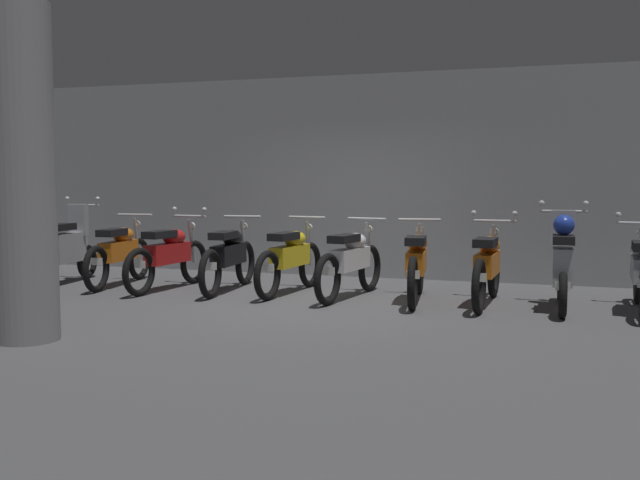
% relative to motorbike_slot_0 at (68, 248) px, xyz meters
% --- Properties ---
extents(ground_plane, '(80.00, 80.00, 0.00)m').
position_rel_motorbike_slot_0_xyz_m(ground_plane, '(3.96, -0.57, -0.53)').
color(ground_plane, '#4C4C4F').
extents(back_wall, '(16.00, 0.30, 3.20)m').
position_rel_motorbike_slot_0_xyz_m(back_wall, '(3.96, 2.14, 1.07)').
color(back_wall, gray).
rests_on(back_wall, ground).
extents(motorbike_slot_0, '(0.59, 1.68, 1.29)m').
position_rel_motorbike_slot_0_xyz_m(motorbike_slot_0, '(0.00, 0.00, 0.00)').
color(motorbike_slot_0, black).
rests_on(motorbike_slot_0, ground).
extents(motorbike_slot_1, '(0.56, 1.95, 1.03)m').
position_rel_motorbike_slot_0_xyz_m(motorbike_slot_1, '(0.88, 0.01, -0.04)').
color(motorbike_slot_1, black).
rests_on(motorbike_slot_1, ground).
extents(motorbike_slot_2, '(0.59, 1.95, 1.15)m').
position_rel_motorbike_slot_0_xyz_m(motorbike_slot_2, '(1.76, -0.10, -0.04)').
color(motorbike_slot_2, black).
rests_on(motorbike_slot_2, ground).
extents(motorbike_slot_3, '(0.56, 1.95, 1.03)m').
position_rel_motorbike_slot_0_xyz_m(motorbike_slot_3, '(2.64, 0.02, -0.04)').
color(motorbike_slot_3, black).
rests_on(motorbike_slot_3, ground).
extents(motorbike_slot_4, '(0.56, 1.95, 1.03)m').
position_rel_motorbike_slot_0_xyz_m(motorbike_slot_4, '(3.52, 0.10, -0.04)').
color(motorbike_slot_4, black).
rests_on(motorbike_slot_4, ground).
extents(motorbike_slot_5, '(0.58, 1.94, 1.03)m').
position_rel_motorbike_slot_0_xyz_m(motorbike_slot_5, '(4.40, -0.01, -0.04)').
color(motorbike_slot_5, black).
rests_on(motorbike_slot_5, ground).
extents(motorbike_slot_6, '(0.56, 1.95, 1.03)m').
position_rel_motorbike_slot_0_xyz_m(motorbike_slot_6, '(5.27, -0.03, -0.04)').
color(motorbike_slot_6, black).
rests_on(motorbike_slot_6, ground).
extents(motorbike_slot_7, '(0.59, 1.95, 1.15)m').
position_rel_motorbike_slot_0_xyz_m(motorbike_slot_7, '(6.15, -0.03, -0.04)').
color(motorbike_slot_7, black).
rests_on(motorbike_slot_7, ground).
extents(motorbike_slot_8, '(0.59, 1.68, 1.29)m').
position_rel_motorbike_slot_0_xyz_m(motorbike_slot_8, '(7.03, -0.09, 0.04)').
color(motorbike_slot_8, black).
rests_on(motorbike_slot_8, ground).
extents(support_pillar, '(0.60, 0.60, 3.20)m').
position_rel_motorbike_slot_0_xyz_m(support_pillar, '(2.11, -3.41, 1.07)').
color(support_pillar, gray).
rests_on(support_pillar, ground).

